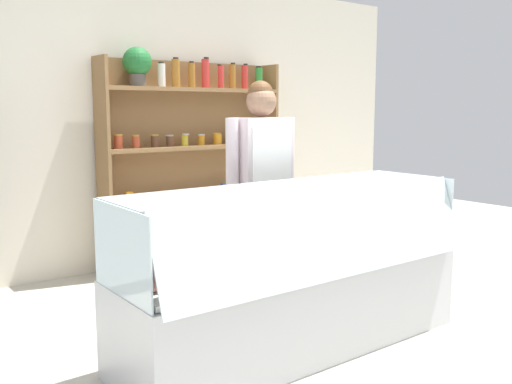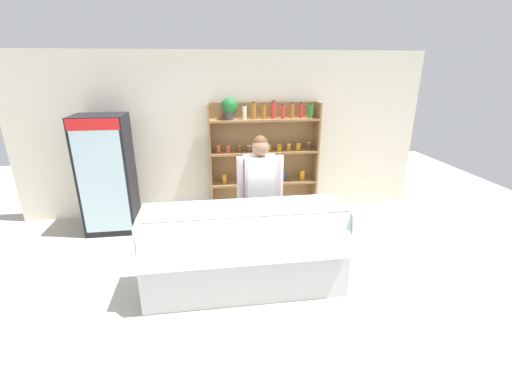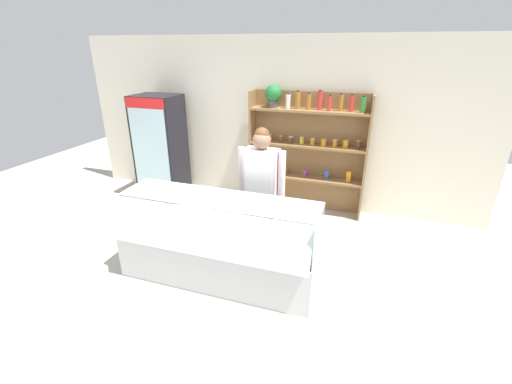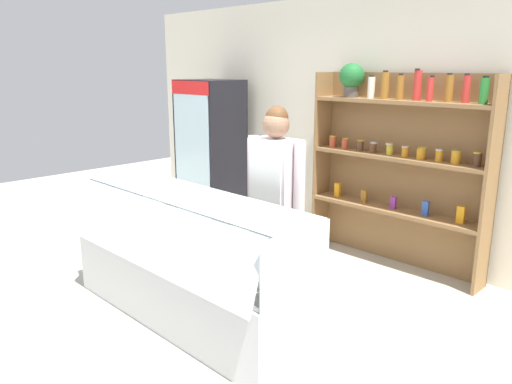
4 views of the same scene
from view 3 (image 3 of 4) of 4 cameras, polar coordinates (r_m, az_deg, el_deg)
ground_plane at (r=4.27m, az=-6.60°, el=-13.27°), size 12.00×12.00×0.00m
back_wall at (r=5.75m, az=2.69°, el=11.29°), size 6.80×0.10×2.70m
drinks_fridge at (r=6.14m, az=-15.57°, el=6.94°), size 0.74×0.62×1.80m
shelving_unit at (r=5.47m, az=8.14°, el=8.08°), size 1.83×0.29×2.00m
deli_display_case at (r=4.03m, az=-6.24°, el=-10.36°), size 2.25×0.75×1.01m
shop_clerk at (r=4.21m, az=0.88°, el=1.62°), size 0.60×0.25×1.66m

